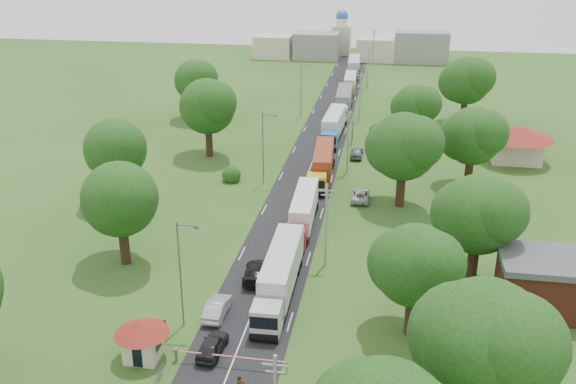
% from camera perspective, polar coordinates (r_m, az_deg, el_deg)
% --- Properties ---
extents(ground, '(260.00, 260.00, 0.00)m').
position_cam_1_polar(ground, '(73.75, -0.32, -3.60)').
color(ground, '#26501A').
rests_on(ground, ground).
extents(road, '(8.00, 200.00, 0.04)m').
position_cam_1_polar(road, '(91.99, 1.79, 1.71)').
color(road, black).
rests_on(road, ground).
extents(boom_barrier, '(9.22, 0.35, 1.18)m').
position_cam_1_polar(boom_barrier, '(52.57, -6.61, -14.26)').
color(boom_barrier, slate).
rests_on(boom_barrier, ground).
extents(guard_booth, '(4.40, 4.40, 3.45)m').
position_cam_1_polar(guard_booth, '(53.56, -12.84, -12.30)').
color(guard_booth, beige).
rests_on(guard_booth, ground).
extents(info_sign, '(0.12, 3.10, 4.10)m').
position_cam_1_polar(info_sign, '(104.79, 5.77, 5.88)').
color(info_sign, slate).
rests_on(info_sign, ground).
extents(pole_1, '(1.60, 0.24, 9.00)m').
position_cam_1_polar(pole_1, '(64.80, 3.42, -2.84)').
color(pole_1, gray).
rests_on(pole_1, ground).
extents(pole_2, '(1.60, 0.24, 9.00)m').
position_cam_1_polar(pole_2, '(90.90, 5.36, 4.49)').
color(pole_2, gray).
rests_on(pole_2, ground).
extents(pole_3, '(1.60, 0.24, 9.00)m').
position_cam_1_polar(pole_3, '(117.87, 6.44, 8.51)').
color(pole_3, gray).
rests_on(pole_3, ground).
extents(pole_4, '(1.60, 0.24, 9.00)m').
position_cam_1_polar(pole_4, '(145.23, 7.12, 11.03)').
color(pole_4, gray).
rests_on(pole_4, ground).
extents(pole_5, '(1.60, 0.24, 9.00)m').
position_cam_1_polar(pole_5, '(172.80, 7.60, 12.74)').
color(pole_5, gray).
rests_on(pole_5, ground).
extents(lamp_0, '(2.03, 0.22, 10.00)m').
position_cam_1_polar(lamp_0, '(55.18, -9.43, -6.80)').
color(lamp_0, slate).
rests_on(lamp_0, ground).
extents(lamp_1, '(2.03, 0.22, 10.00)m').
position_cam_1_polar(lamp_1, '(86.36, -2.14, 4.23)').
color(lamp_1, slate).
rests_on(lamp_1, ground).
extents(lamp_2, '(2.03, 0.22, 10.00)m').
position_cam_1_polar(lamp_2, '(119.68, 1.23, 9.27)').
color(lamp_2, slate).
rests_on(lamp_2, ground).
extents(tree_1, '(9.60, 9.60, 12.05)m').
position_cam_1_polar(tree_1, '(43.53, 16.99, -12.55)').
color(tree_1, '#382616').
rests_on(tree_1, ground).
extents(tree_2, '(8.00, 8.00, 10.10)m').
position_cam_1_polar(tree_2, '(54.02, 11.22, -6.34)').
color(tree_2, '#382616').
rests_on(tree_2, ground).
extents(tree_3, '(8.80, 8.80, 11.07)m').
position_cam_1_polar(tree_3, '(63.33, 16.53, -1.86)').
color(tree_3, '#382616').
rests_on(tree_3, ground).
extents(tree_4, '(9.60, 9.60, 12.05)m').
position_cam_1_polar(tree_4, '(79.45, 10.23, 4.04)').
color(tree_4, '#382616').
rests_on(tree_4, ground).
extents(tree_5, '(8.80, 8.80, 11.07)m').
position_cam_1_polar(tree_5, '(87.90, 16.08, 4.84)').
color(tree_5, '#382616').
rests_on(tree_5, ground).
extents(tree_6, '(8.00, 8.00, 10.10)m').
position_cam_1_polar(tree_6, '(103.87, 11.28, 7.48)').
color(tree_6, '#382616').
rests_on(tree_6, ground).
extents(tree_7, '(9.60, 9.60, 12.05)m').
position_cam_1_polar(tree_7, '(118.86, 15.59, 9.53)').
color(tree_7, '#382616').
rests_on(tree_7, ground).
extents(tree_10, '(8.80, 8.80, 11.07)m').
position_cam_1_polar(tree_10, '(66.36, -14.70, -0.55)').
color(tree_10, '#382616').
rests_on(tree_10, ground).
extents(tree_11, '(8.80, 8.80, 11.07)m').
position_cam_1_polar(tree_11, '(81.97, -15.08, 3.72)').
color(tree_11, '#382616').
rests_on(tree_11, ground).
extents(tree_12, '(9.60, 9.60, 12.05)m').
position_cam_1_polar(tree_12, '(97.75, -7.16, 7.60)').
color(tree_12, '#382616').
rests_on(tree_12, ground).
extents(tree_13, '(8.80, 8.80, 11.07)m').
position_cam_1_polar(tree_13, '(118.80, -8.19, 9.79)').
color(tree_13, '#382616').
rests_on(tree_13, ground).
extents(house_brick, '(8.60, 6.60, 5.20)m').
position_cam_1_polar(house_brick, '(62.72, 21.96, -7.52)').
color(house_brick, maroon).
rests_on(house_brick, ground).
extents(house_cream, '(10.08, 10.08, 5.80)m').
position_cam_1_polar(house_cream, '(101.35, 19.73, 4.51)').
color(house_cream, beige).
rests_on(house_cream, ground).
extents(distant_town, '(52.00, 8.00, 8.00)m').
position_cam_1_polar(distant_town, '(178.15, 6.06, 12.69)').
color(distant_town, gray).
rests_on(distant_town, ground).
extents(church, '(5.00, 5.00, 12.30)m').
position_cam_1_polar(church, '(186.08, 4.78, 13.72)').
color(church, beige).
rests_on(church, ground).
extents(truck_0, '(2.80, 15.17, 4.20)m').
position_cam_1_polar(truck_0, '(60.39, -0.72, -7.39)').
color(truck_0, '#B9B9B9').
rests_on(truck_0, ground).
extents(truck_1, '(2.76, 13.76, 3.81)m').
position_cam_1_polar(truck_1, '(74.18, 1.35, -1.74)').
color(truck_1, maroon).
rests_on(truck_1, ground).
extents(truck_2, '(3.21, 14.50, 4.00)m').
position_cam_1_polar(truck_2, '(89.34, 3.10, 2.51)').
color(truck_2, gold).
rests_on(truck_2, ground).
extents(truck_3, '(2.99, 15.13, 4.19)m').
position_cam_1_polar(truck_3, '(107.48, 4.05, 5.92)').
color(truck_3, '#1D67AE').
rests_on(truck_3, ground).
extents(truck_4, '(3.11, 15.68, 4.34)m').
position_cam_1_polar(truck_4, '(123.19, 4.96, 8.01)').
color(truck_4, silver).
rests_on(truck_4, ground).
extents(truck_5, '(2.66, 13.48, 3.73)m').
position_cam_1_polar(truck_5, '(139.79, 5.51, 9.53)').
color(truck_5, maroon).
rests_on(truck_5, ground).
extents(truck_6, '(3.17, 15.36, 4.25)m').
position_cam_1_polar(truck_6, '(156.56, 5.85, 10.96)').
color(truck_6, '#286C3C').
rests_on(truck_6, ground).
extents(car_lane_front, '(1.99, 4.47, 1.49)m').
position_cam_1_polar(car_lane_front, '(53.95, -6.74, -13.39)').
color(car_lane_front, black).
rests_on(car_lane_front, ground).
extents(car_lane_mid, '(1.71, 4.71, 1.54)m').
position_cam_1_polar(car_lane_mid, '(58.58, -6.31, -10.20)').
color(car_lane_mid, '#A9ADB2').
rests_on(car_lane_mid, ground).
extents(car_lane_rear, '(2.60, 5.53, 1.56)m').
position_cam_1_polar(car_lane_rear, '(63.99, -2.90, -7.09)').
color(car_lane_rear, black).
rests_on(car_lane_rear, ground).
extents(car_verge_near, '(2.29, 4.89, 1.35)m').
position_cam_1_polar(car_verge_near, '(82.73, 6.45, -0.30)').
color(car_verge_near, '#B7B7B7').
rests_on(car_verge_near, ground).
extents(car_verge_far, '(1.87, 4.66, 1.59)m').
position_cam_1_polar(car_verge_far, '(98.78, 6.13, 3.52)').
color(car_verge_far, slate).
rests_on(car_verge_far, ground).
extents(pedestrian_booth, '(0.98, 0.96, 1.59)m').
position_cam_1_polar(pedestrian_booth, '(56.38, -10.91, -11.89)').
color(pedestrian_booth, gray).
rests_on(pedestrian_booth, ground).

